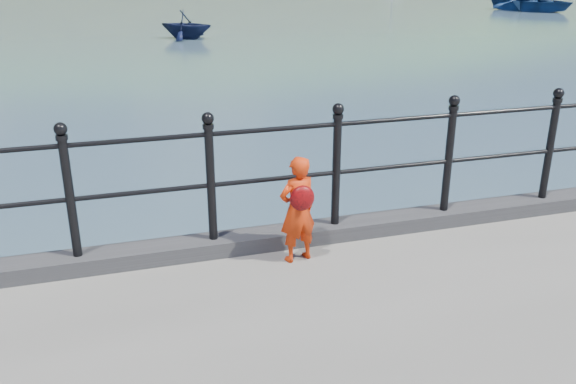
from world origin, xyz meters
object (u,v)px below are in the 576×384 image
object	(u,v)px
railing	(275,163)
launch_blue	(533,2)
child	(298,209)
launch_navy	(186,24)

from	to	relation	value
railing	launch_blue	size ratio (longest dim) A/B	3.25
railing	launch_blue	world-z (taller)	railing
child	launch_blue	bearing A→B (deg)	-144.15
railing	launch_navy	bearing A→B (deg)	84.40
railing	launch_navy	distance (m)	23.99
launch_navy	launch_blue	bearing A→B (deg)	-37.07
child	railing	bearing A→B (deg)	-87.52
child	launch_blue	xyz separation A→B (m)	(27.27, 32.55, -0.93)
child	launch_navy	distance (m)	24.32
launch_blue	launch_navy	xyz separation A→B (m)	(-25.04, -8.35, 0.07)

